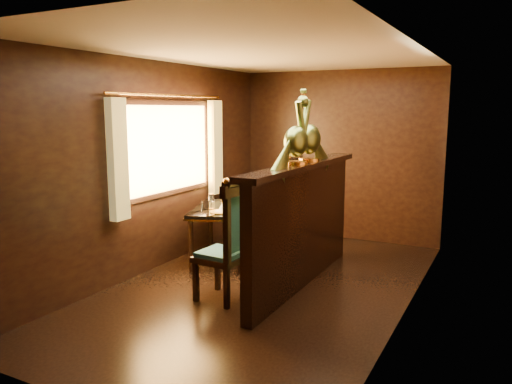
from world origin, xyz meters
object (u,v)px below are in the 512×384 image
chair_right (286,210)px  peacock_left (296,128)px  dining_table (223,212)px  chair_left (231,237)px  peacock_right (309,126)px

chair_right → peacock_left: bearing=-64.0°
dining_table → peacock_left: peacock_left is taller
dining_table → chair_right: 0.90m
chair_left → chair_right: 1.14m
peacock_left → chair_left: bearing=-127.6°
chair_right → peacock_right: size_ratio=1.84×
chair_left → peacock_right: bearing=68.4°
peacock_left → peacock_right: 0.37m
chair_left → dining_table: bearing=128.1°
dining_table → peacock_left: 1.77m
dining_table → chair_left: size_ratio=1.05×
chair_left → peacock_left: peacock_left is taller
chair_left → peacock_right: size_ratio=1.66×
chair_right → peacock_right: peacock_right is taller
dining_table → peacock_right: peacock_right is taller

